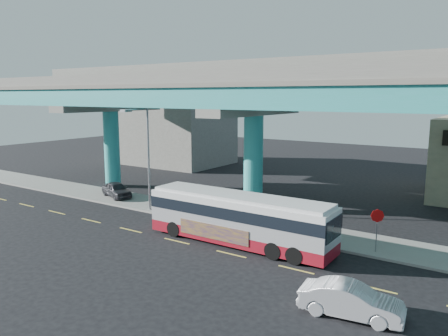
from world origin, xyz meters
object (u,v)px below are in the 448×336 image
Objects in this scene: street_lamp at (143,144)px; transit_bus at (239,217)px; parked_car at (117,190)px; stop_sign at (377,221)px; sedan at (351,300)px.

transit_bus is at bearing -11.58° from street_lamp.
transit_bus is at bearing -85.51° from parked_car.
stop_sign reaches higher than parked_car.
transit_bus is 4.76× the size of stop_sign.
parked_car is 0.51× the size of street_lamp.
street_lamp reaches higher than sedan.
parked_car is at bearing 61.63° from sedan.
stop_sign is at bearing 0.41° from sedan.
parked_car is (-23.55, 9.00, 0.11)m from sedan.
stop_sign is at bearing -73.81° from parked_car.
stop_sign is (7.39, 2.74, 0.27)m from transit_bus.
sedan is at bearing -30.18° from transit_bus.
stop_sign is (17.12, 0.75, -3.35)m from street_lamp.
parked_car is at bearing 158.89° from street_lamp.
stop_sign is at bearing 2.49° from street_lamp.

